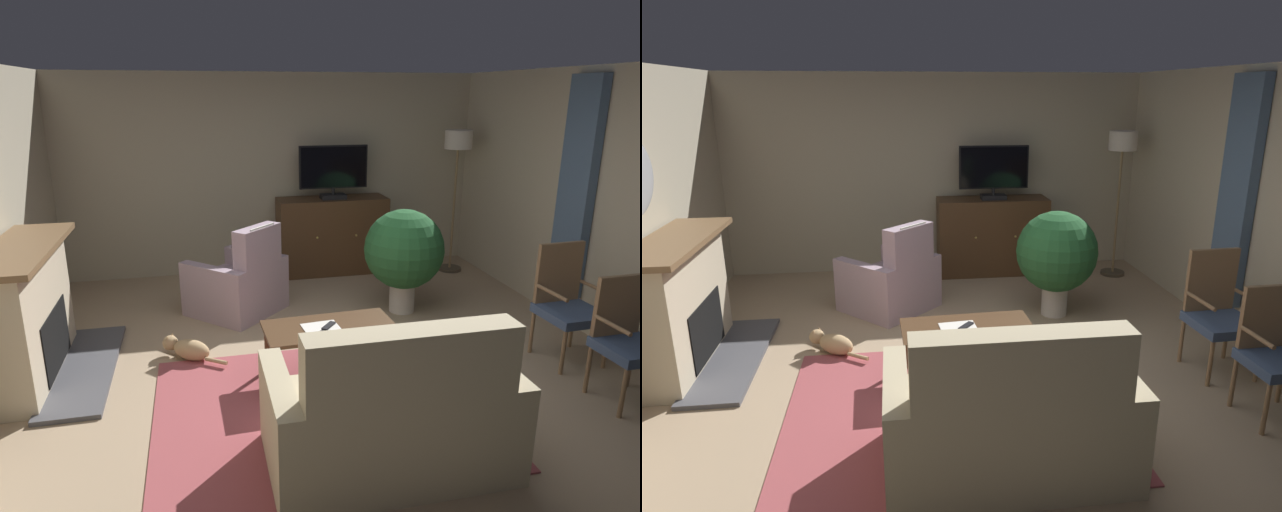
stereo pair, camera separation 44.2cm
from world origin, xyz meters
TOP-DOWN VIEW (x-y plane):
  - ground_plane at (0.00, 0.00)m, footprint 6.04×6.81m
  - wall_back at (0.00, 3.15)m, footprint 6.04×0.10m
  - curtain_panel_far at (2.66, 0.63)m, footprint 0.10×0.44m
  - rug_central at (-0.22, -0.47)m, footprint 2.46×2.06m
  - fireplace at (-2.44, 0.60)m, footprint 0.87×1.65m
  - tv_cabinet at (0.71, 2.80)m, footprint 1.44×0.53m
  - television at (0.71, 2.75)m, footprint 0.89×0.20m
  - coffee_table at (-0.01, 0.02)m, footprint 1.12×0.58m
  - tv_remote at (-0.02, -0.00)m, footprint 0.15×0.16m
  - folded_newspaper at (-0.09, 0.01)m, footprint 0.32×0.25m
  - sofa_floral at (0.08, -1.21)m, footprint 1.55×0.89m
  - armchair_facing_sofa at (-0.62, 1.64)m, footprint 1.19×1.19m
  - side_chair_mid_row at (2.16, -0.82)m, footprint 0.47×0.44m
  - side_chair_nearest_door at (2.16, -0.09)m, footprint 0.52×0.51m
  - potted_plant_tall_palm_by_window at (1.13, 1.27)m, footprint 0.87×0.87m
  - cat at (-1.19, 0.62)m, footprint 0.57×0.47m
  - floor_lamp at (2.30, 2.50)m, footprint 0.35×0.35m

SIDE VIEW (x-z plane):
  - ground_plane at x=0.00m, z-range -0.04..0.00m
  - rug_central at x=-0.22m, z-range 0.00..0.01m
  - cat at x=-1.19m, z-range -0.01..0.20m
  - armchair_facing_sofa at x=-0.62m, z-range -0.19..0.83m
  - sofa_floral at x=0.08m, z-range -0.19..0.90m
  - coffee_table at x=-0.01m, z-range 0.18..0.65m
  - folded_newspaper at x=-0.09m, z-range 0.47..0.47m
  - tv_remote at x=-0.02m, z-range 0.47..0.49m
  - tv_cabinet at x=0.71m, z-range -0.02..0.99m
  - side_chair_mid_row at x=2.16m, z-range 0.03..1.01m
  - side_chair_nearest_door at x=2.16m, z-range 0.01..1.06m
  - fireplace at x=-2.44m, z-range -0.03..1.12m
  - potted_plant_tall_palm_by_window at x=1.13m, z-range 0.12..1.26m
  - wall_back at x=0.00m, z-range 0.00..2.59m
  - television at x=0.71m, z-range 1.03..1.72m
  - curtain_panel_far at x=2.66m, z-range 0.34..2.51m
  - floor_lamp at x=2.30m, z-range 0.58..2.46m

